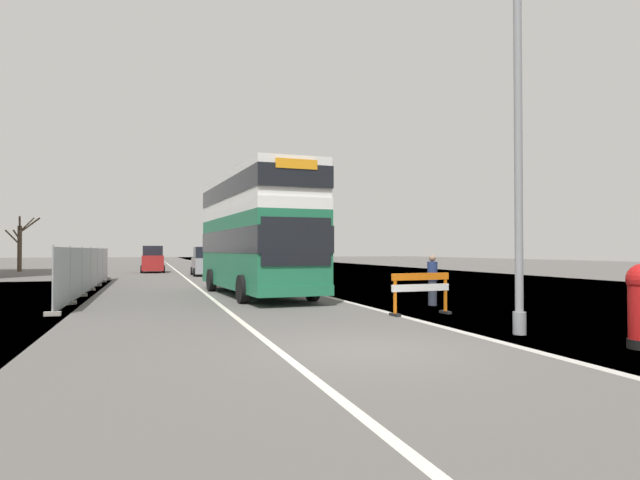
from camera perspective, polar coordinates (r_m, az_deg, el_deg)
name	(u,v)px	position (r m, az deg, el deg)	size (l,w,h in m)	color
ground	(393,349)	(10.90, 7.59, -11.13)	(140.00, 280.00, 0.10)	#565451
double_decker_bus	(256,231)	(22.84, -6.68, 0.91)	(3.39, 10.69, 4.97)	#1E6B47
lamppost_foreground	(518,140)	(13.16, 19.83, 9.76)	(0.29, 0.70, 9.11)	gray
roadworks_barrier	(421,288)	(16.14, 10.37, -4.88)	(1.88, 0.60, 1.20)	orange
construction_site_fence	(90,270)	(27.46, -22.67, -2.85)	(0.44, 20.60, 2.00)	#A8AAAD
car_oncoming_near	(206,262)	(40.99, -11.69, -2.27)	(2.03, 4.10, 2.09)	gray
car_receding_mid	(153,260)	(47.93, -16.93, -2.00)	(1.91, 4.13, 2.21)	maroon
bare_tree_far_verge_near	(20,244)	(54.01, -28.61, -0.33)	(2.64, 3.00, 4.76)	#4C3D2D
pedestrian_at_kerb	(432,280)	(18.92, 11.55, -4.09)	(0.34, 0.34, 1.69)	#2D3342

